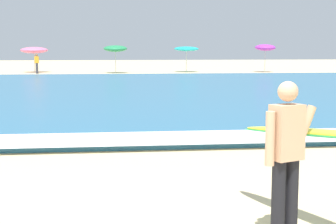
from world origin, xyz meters
name	(u,v)px	position (x,y,z in m)	size (l,w,h in m)	color
sea	(117,90)	(0.00, 19.38, 0.07)	(120.00, 28.00, 0.14)	teal
surf_foam	(127,139)	(0.00, 5.98, 0.15)	(120.00, 1.66, 0.01)	white
surfer_with_board	(303,144)	(1.74, 0.47, 1.03)	(1.38, 2.64, 1.73)	black
beach_umbrella_1	(34,50)	(-6.56, 39.09, 1.85)	(2.24, 2.26, 2.15)	beige
beach_umbrella_2	(115,49)	(0.15, 37.18, 1.98)	(1.91, 1.94, 2.31)	beige
beach_umbrella_3	(186,49)	(6.13, 38.23, 1.96)	(2.07, 2.09, 2.21)	beige
beach_umbrella_4	(265,48)	(12.70, 37.35, 2.07)	(1.73, 1.77, 2.40)	beige
beachgoer_near_row_left	(37,63)	(-6.09, 37.03, 0.84)	(0.32, 0.20, 1.58)	#383842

